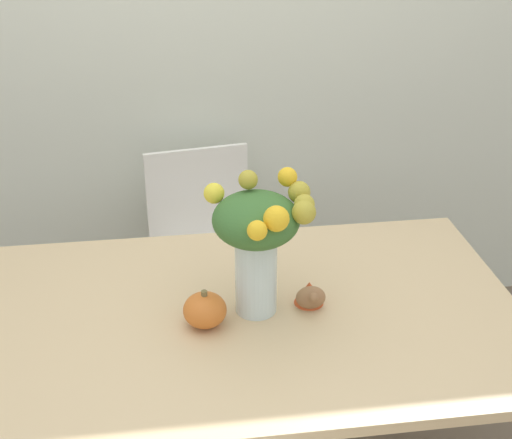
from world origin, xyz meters
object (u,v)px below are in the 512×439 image
dining_chair_near_window (207,257)px  turkey_figurine (310,295)px  flower_vase (258,238)px  pumpkin (205,310)px

dining_chair_near_window → turkey_figurine: bearing=-82.2°
flower_vase → pumpkin: 0.23m
pumpkin → turkey_figurine: size_ratio=1.04×
pumpkin → dining_chair_near_window: bearing=86.0°
pumpkin → turkey_figurine: 0.29m
turkey_figurine → dining_chair_near_window: bearing=106.4°
flower_vase → dining_chair_near_window: bearing=96.4°
turkey_figurine → pumpkin: bearing=-169.7°
flower_vase → pumpkin: (-0.15, -0.05, -0.18)m
pumpkin → turkey_figurine: bearing=10.3°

